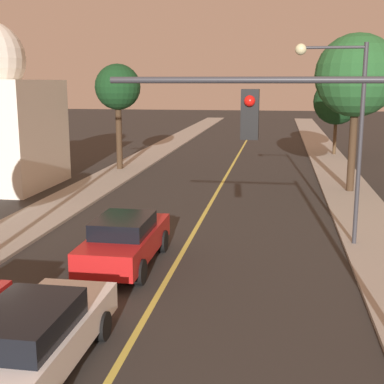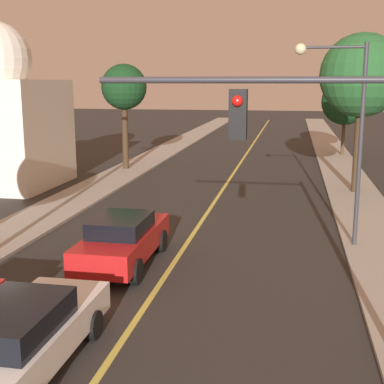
% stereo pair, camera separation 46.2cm
% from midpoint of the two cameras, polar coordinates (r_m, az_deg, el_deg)
% --- Properties ---
extents(road_surface, '(10.34, 80.00, 0.01)m').
position_cam_midpoint_polar(road_surface, '(40.70, 6.12, 4.02)').
color(road_surface, '#2D2B28').
rests_on(road_surface, ground).
extents(sidewalk_left, '(2.50, 80.00, 0.12)m').
position_cam_midpoint_polar(sidewalk_left, '(41.69, -2.73, 4.32)').
color(sidewalk_left, '#9E998E').
rests_on(sidewalk_left, ground).
extents(sidewalk_right, '(2.50, 80.00, 0.12)m').
position_cam_midpoint_polar(sidewalk_right, '(40.71, 15.19, 3.75)').
color(sidewalk_right, '#9E998E').
rests_on(sidewalk_right, ground).
extents(car_near_lane_front, '(1.86, 5.05, 1.43)m').
position_cam_midpoint_polar(car_near_lane_front, '(10.64, -16.77, -14.73)').
color(car_near_lane_front, white).
rests_on(car_near_lane_front, ground).
extents(car_near_lane_second, '(1.85, 4.64, 1.53)m').
position_cam_midpoint_polar(car_near_lane_second, '(15.99, -6.56, -5.04)').
color(car_near_lane_second, red).
rests_on(car_near_lane_second, ground).
extents(traffic_signal_mast, '(5.85, 0.42, 5.54)m').
position_cam_midpoint_polar(traffic_signal_mast, '(9.88, 16.01, 3.05)').
color(traffic_signal_mast, '#333338').
rests_on(traffic_signal_mast, ground).
extents(streetlamp_right, '(2.24, 0.36, 6.46)m').
position_cam_midpoint_polar(streetlamp_right, '(17.78, 16.58, 7.91)').
color(streetlamp_right, '#333338').
rests_on(streetlamp_right, ground).
extents(tree_left_far, '(2.73, 2.73, 6.33)m').
position_cam_midpoint_polar(tree_left_far, '(32.94, -6.86, 10.94)').
color(tree_left_far, '#3D2B1C').
rests_on(tree_left_far, ground).
extents(tree_right_near, '(3.92, 3.92, 7.52)m').
position_cam_midpoint_polar(tree_right_near, '(26.88, 18.15, 11.69)').
color(tree_right_near, '#3D2B1C').
rests_on(tree_right_near, ground).
extents(tree_right_far, '(3.36, 3.36, 5.54)m').
position_cam_midpoint_polar(tree_right_far, '(40.76, 16.33, 9.22)').
color(tree_right_far, '#4C3823').
rests_on(tree_right_far, ground).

